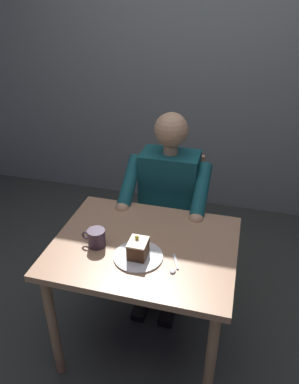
{
  "coord_description": "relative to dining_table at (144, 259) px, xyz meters",
  "views": [
    {
      "loc": [
        -0.41,
        1.43,
        1.91
      ],
      "look_at": [
        -0.0,
        -0.1,
        1.0
      ],
      "focal_mm": 34.39,
      "sensor_mm": 36.0,
      "label": 1
    }
  ],
  "objects": [
    {
      "name": "ground_plane",
      "position": [
        0.0,
        0.0,
        -0.65
      ],
      "size": [
        14.0,
        14.0,
        0.0
      ],
      "primitive_type": "plane",
      "color": "#393F39"
    },
    {
      "name": "cafe_rear_panel",
      "position": [
        0.0,
        -1.77,
        0.85
      ],
      "size": [
        6.4,
        0.12,
        3.0
      ],
      "primitive_type": "cube",
      "color": "gray",
      "rests_on": "ground"
    },
    {
      "name": "dining_table",
      "position": [
        0.0,
        0.0,
        0.0
      ],
      "size": [
        0.93,
        0.74,
        0.75
      ],
      "color": "#A97E5D",
      "rests_on": "ground"
    },
    {
      "name": "chair",
      "position": [
        0.0,
        -0.69,
        -0.14
      ],
      "size": [
        0.42,
        0.42,
        0.91
      ],
      "color": "tan",
      "rests_on": "ground"
    },
    {
      "name": "seated_person",
      "position": [
        0.0,
        -0.52,
        0.01
      ],
      "size": [
        0.53,
        0.58,
        1.25
      ],
      "color": "#134E56",
      "rests_on": "ground"
    },
    {
      "name": "dessert_plate",
      "position": [
        -0.0,
        0.11,
        0.11
      ],
      "size": [
        0.24,
        0.24,
        0.01
      ],
      "primitive_type": "cylinder",
      "color": "white",
      "rests_on": "dining_table"
    },
    {
      "name": "cake_slice",
      "position": [
        -0.0,
        0.11,
        0.15
      ],
      "size": [
        0.09,
        0.11,
        0.11
      ],
      "color": "#4F311D",
      "rests_on": "dessert_plate"
    },
    {
      "name": "coffee_cup",
      "position": [
        0.23,
        0.07,
        0.15
      ],
      "size": [
        0.12,
        0.09,
        0.09
      ],
      "color": "#3A2A3C",
      "rests_on": "dining_table"
    },
    {
      "name": "dessert_spoon",
      "position": [
        -0.18,
        0.13,
        0.11
      ],
      "size": [
        0.05,
        0.14,
        0.01
      ],
      "color": "silver",
      "rests_on": "dining_table"
    }
  ]
}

